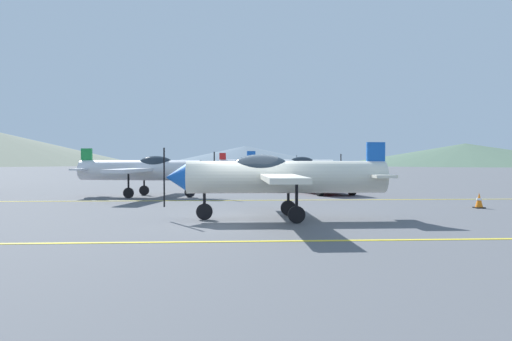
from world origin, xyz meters
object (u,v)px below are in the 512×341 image
airplane_back (257,165)px  car_sedan (325,178)px  airplane_near (278,176)px  airplane_far (294,166)px  traffic_cone_front (479,201)px  airplane_mid (145,169)px

airplane_back → car_sedan: airplane_back is taller
airplane_near → car_sedan: (3.68, 11.25, -0.51)m
airplane_near → car_sedan: bearing=71.9°
airplane_back → airplane_far: bearing=-78.9°
airplane_back → traffic_cone_front: size_ratio=13.63×
airplane_mid → airplane_back: same height
airplane_near → airplane_mid: same height
airplane_back → traffic_cone_front: bearing=-75.1°
airplane_mid → airplane_back: size_ratio=1.00×
airplane_mid → airplane_back: (6.73, 19.41, 0.00)m
car_sedan → airplane_near: bearing=-108.1°
airplane_mid → traffic_cone_front: 15.15m
airplane_near → airplane_far: size_ratio=1.00×
airplane_near → airplane_mid: 11.12m
airplane_near → traffic_cone_front: 8.68m
airplane_near → car_sedan: airplane_near is taller
airplane_far → traffic_cone_front: (4.93, -15.94, -1.07)m
car_sedan → traffic_cone_front: car_sedan is taller
airplane_far → car_sedan: bearing=-85.8°
airplane_mid → airplane_back: 20.55m
airplane_mid → traffic_cone_front: bearing=-25.5°
airplane_mid → car_sedan: size_ratio=1.75×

